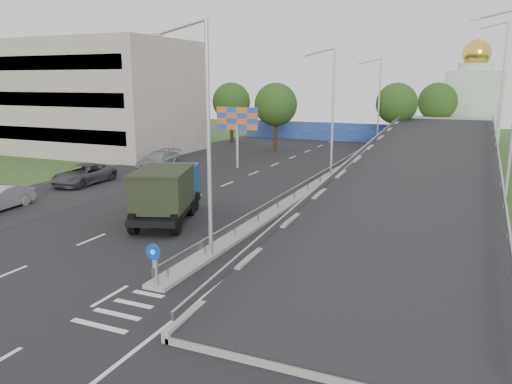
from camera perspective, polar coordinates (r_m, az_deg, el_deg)
The scene contains 21 objects.
ground at distance 18.16m, azimuth -15.39°, elevation -13.29°, with size 160.00×160.00×0.00m, color #2D4C1E.
road_surface at distance 36.10m, azimuth 0.93°, elevation 0.13°, with size 26.00×90.00×0.04m, color black.
parking_strip at distance 42.73m, azimuth -15.37°, elevation 1.64°, with size 8.00×90.00×0.05m, color black.
median at distance 38.79m, azimuth 7.32°, elevation 1.06°, with size 1.00×44.00×0.20m, color gray.
overpass_ramp at distance 37.14m, azimuth 18.56°, elevation 2.58°, with size 10.00×50.00×3.50m.
median_guardrail at distance 38.67m, azimuth 7.35°, elevation 2.00°, with size 0.09×44.00×0.71m.
sign_bollard at distance 19.34m, azimuth -11.50°, elevation -8.12°, with size 0.64×0.23×1.67m.
lamp_post_near at distance 21.38m, azimuth -5.91°, elevation 7.21°, with size 2.74×0.18×10.08m.
lamp_post_mid at distance 39.97m, azimuth 8.53°, elevation 9.62°, with size 2.74×0.18×10.08m.
lamp_post_far at distance 59.48m, azimuth 13.71°, elevation 10.34°, with size 2.74×0.18×10.08m.
beige_building at distance 60.28m, azimuth -19.01°, elevation 10.22°, with size 24.00×14.00×12.00m, color gray.
blue_wall at distance 66.48m, azimuth 10.93°, elevation 6.68°, with size 30.00×0.50×2.40m, color navy.
church at distance 72.56m, azimuth 23.52°, elevation 9.61°, with size 7.00×7.00×13.80m.
billboard at distance 45.15m, azimuth -2.18°, elevation 8.01°, with size 4.00×0.24×5.50m.
tree_left_mid at distance 56.47m, azimuth 2.27°, elevation 9.94°, with size 4.80×4.80×7.60m.
tree_median_far at distance 61.18m, azimuth 15.78°, elevation 9.69°, with size 4.80×4.80×7.60m.
tree_left_far at distance 64.29m, azimuth -2.83°, elevation 10.25°, with size 4.80×4.80×7.60m.
tree_ramp_far at distance 67.72m, azimuth 20.04°, elevation 9.64°, with size 4.80×4.80×7.60m.
dump_truck at distance 28.60m, azimuth -10.14°, elevation 0.14°, with size 4.76×7.49×3.10m.
parked_car_c at distance 40.46m, azimuth -19.08°, elevation 1.90°, with size 2.54×5.50×1.53m, color #3D3B41.
parked_car_d at distance 45.91m, azimuth -11.12°, elevation 3.59°, with size 2.22×5.45×1.58m, color gray.
Camera 1 is at (10.61, -12.52, 7.79)m, focal length 35.00 mm.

